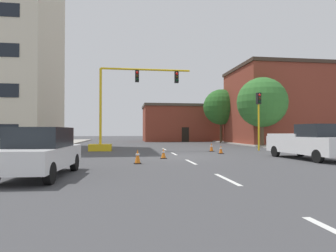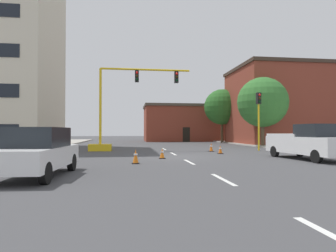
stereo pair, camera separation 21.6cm
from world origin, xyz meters
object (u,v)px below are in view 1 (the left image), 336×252
at_px(sedan_white_near_left, 40,151).
at_px(tree_right_mid, 262,102).
at_px(tree_right_far, 221,107).
at_px(traffic_cone_roadside_a, 163,154).
at_px(traffic_cone_roadside_d, 138,157).
at_px(traffic_cone_roadside_c, 221,150).
at_px(traffic_signal_gantry, 113,124).
at_px(traffic_light_pole_right, 259,108).
at_px(pickup_truck_white, 309,142).
at_px(traffic_cone_roadside_b, 211,147).

bearing_deg(sedan_white_near_left, tree_right_mid, 46.01).
height_order(tree_right_mid, sedan_white_near_left, tree_right_mid).
relative_size(tree_right_far, traffic_cone_roadside_a, 12.40).
distance_m(traffic_cone_roadside_a, traffic_cone_roadside_d, 2.96).
bearing_deg(sedan_white_near_left, traffic_cone_roadside_a, 49.96).
distance_m(sedan_white_near_left, traffic_cone_roadside_a, 8.01).
bearing_deg(traffic_cone_roadside_c, sedan_white_near_left, -136.33).
height_order(traffic_signal_gantry, tree_right_far, tree_right_far).
bearing_deg(traffic_cone_roadside_c, traffic_cone_roadside_a, -145.52).
height_order(traffic_light_pole_right, sedan_white_near_left, traffic_light_pole_right).
height_order(pickup_truck_white, traffic_cone_roadside_c, pickup_truck_white).
xyz_separation_m(traffic_light_pole_right, traffic_cone_roadside_d, (-10.31, -8.39, -3.18)).
relative_size(tree_right_far, traffic_cone_roadside_b, 11.21).
bearing_deg(traffic_cone_roadside_c, traffic_signal_gantry, 151.52).
height_order(traffic_cone_roadside_b, traffic_cone_roadside_d, traffic_cone_roadside_d).
xyz_separation_m(pickup_truck_white, sedan_white_near_left, (-13.28, -4.49, -0.09)).
xyz_separation_m(tree_right_mid, tree_right_far, (-0.69, 11.01, 0.41)).
xyz_separation_m(traffic_cone_roadside_b, traffic_cone_roadside_c, (0.01, -2.30, -0.04)).
height_order(tree_right_mid, tree_right_far, tree_right_far).
bearing_deg(traffic_light_pole_right, tree_right_mid, 61.56).
distance_m(traffic_signal_gantry, traffic_cone_roadside_c, 9.02).
relative_size(pickup_truck_white, sedan_white_near_left, 1.20).
xyz_separation_m(traffic_light_pole_right, tree_right_mid, (2.88, 5.32, 1.03)).
distance_m(sedan_white_near_left, traffic_cone_roadside_c, 13.35).
height_order(tree_right_mid, traffic_cone_roadside_c, tree_right_mid).
bearing_deg(traffic_light_pole_right, tree_right_far, 82.34).
distance_m(tree_right_far, sedan_white_near_left, 32.82).
bearing_deg(pickup_truck_white, tree_right_far, 83.40).
relative_size(sedan_white_near_left, traffic_cone_roadside_c, 7.76).
bearing_deg(traffic_cone_roadside_d, traffic_light_pole_right, 39.13).
height_order(traffic_signal_gantry, traffic_cone_roadside_c, traffic_signal_gantry).
height_order(traffic_light_pole_right, traffic_cone_roadside_d, traffic_light_pole_right).
bearing_deg(traffic_light_pole_right, traffic_cone_roadside_b, -173.19).
distance_m(traffic_light_pole_right, traffic_cone_roadside_c, 6.00).
distance_m(tree_right_mid, tree_right_far, 11.04).
height_order(traffic_signal_gantry, traffic_light_pole_right, traffic_signal_gantry).
height_order(sedan_white_near_left, traffic_cone_roadside_c, sedan_white_near_left).
height_order(traffic_cone_roadside_b, traffic_cone_roadside_c, traffic_cone_roadside_b).
bearing_deg(traffic_light_pole_right, traffic_cone_roadside_d, -140.87).
relative_size(traffic_signal_gantry, pickup_truck_white, 1.50).
relative_size(traffic_signal_gantry, sedan_white_near_left, 1.80).
bearing_deg(tree_right_mid, traffic_cone_roadside_c, -131.09).
height_order(traffic_cone_roadside_c, traffic_cone_roadside_d, traffic_cone_roadside_d).
xyz_separation_m(pickup_truck_white, traffic_cone_roadside_d, (-9.74, -0.87, -0.62)).
xyz_separation_m(tree_right_far, traffic_cone_roadside_a, (-10.91, -22.23, -4.68)).
distance_m(traffic_light_pole_right, pickup_truck_white, 7.96).
height_order(sedan_white_near_left, traffic_cone_roadside_d, sedan_white_near_left).
xyz_separation_m(tree_right_mid, traffic_cone_roadside_d, (-13.19, -13.70, -4.21)).
relative_size(tree_right_far, traffic_cone_roadside_c, 12.57).
xyz_separation_m(traffic_signal_gantry, traffic_cone_roadside_b, (7.74, -1.91, -1.87)).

